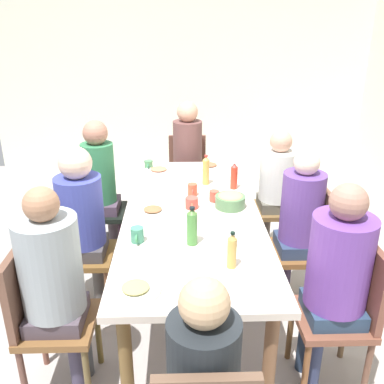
# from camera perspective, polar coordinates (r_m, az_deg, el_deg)

# --- Properties ---
(ground_plane) EXTENTS (6.66, 6.66, 0.00)m
(ground_plane) POSITION_cam_1_polar(r_m,az_deg,el_deg) (3.33, -0.00, -14.83)
(ground_plane) COLOR #A09893
(wall_left) EXTENTS (0.12, 4.81, 2.60)m
(wall_left) POSITION_cam_1_polar(r_m,az_deg,el_deg) (5.54, -0.96, 14.94)
(wall_left) COLOR silver
(wall_left) RESTS_ON ground_plane
(dining_table) EXTENTS (2.20, 0.93, 0.77)m
(dining_table) POSITION_cam_1_polar(r_m,az_deg,el_deg) (2.96, -0.00, -4.08)
(dining_table) COLOR beige
(dining_table) RESTS_ON ground_plane
(chair_0) EXTENTS (0.40, 0.40, 0.90)m
(chair_0) POSITION_cam_1_polar(r_m,az_deg,el_deg) (4.40, -0.61, 2.38)
(chair_0) COLOR brown
(chair_0) RESTS_ON ground_plane
(person_0) EXTENTS (0.30, 0.30, 1.28)m
(person_0) POSITION_cam_1_polar(r_m,az_deg,el_deg) (4.23, -0.59, 5.08)
(person_0) COLOR #3E443B
(person_0) RESTS_ON ground_plane
(chair_1) EXTENTS (0.40, 0.40, 0.90)m
(chair_1) POSITION_cam_1_polar(r_m,az_deg,el_deg) (2.55, -19.42, -15.17)
(chair_1) COLOR brown
(chair_1) RESTS_ON ground_plane
(person_1) EXTENTS (0.33, 0.33, 1.26)m
(person_1) POSITION_cam_1_polar(r_m,az_deg,el_deg) (2.39, -18.11, -10.68)
(person_1) COLOR #383B3F
(person_1) RESTS_ON ground_plane
(chair_2) EXTENTS (0.40, 0.40, 0.90)m
(chair_2) POSITION_cam_1_polar(r_m,az_deg,el_deg) (3.82, 12.39, -1.37)
(chair_2) COLOR brown
(chair_2) RESTS_ON ground_plane
(person_2) EXTENTS (0.32, 0.32, 1.16)m
(person_2) POSITION_cam_1_polar(r_m,az_deg,el_deg) (3.73, 11.27, 1.23)
(person_2) COLOR #4F4845
(person_2) RESTS_ON ground_plane
(chair_3) EXTENTS (0.40, 0.40, 0.90)m
(chair_3) POSITION_cam_1_polar(r_m,az_deg,el_deg) (3.78, -13.23, -1.68)
(chair_3) COLOR black
(chair_3) RESTS_ON ground_plane
(person_3) EXTENTS (0.30, 0.30, 1.25)m
(person_3) POSITION_cam_1_polar(r_m,az_deg,el_deg) (3.68, -12.14, 1.55)
(person_3) COLOR #434939
(person_3) RESTS_ON ground_plane
(person_4) EXTENTS (0.30, 0.30, 1.16)m
(person_4) POSITION_cam_1_polar(r_m,az_deg,el_deg) (1.83, 1.49, -23.81)
(person_4) COLOR brown
(person_4) RESTS_ON ground_plane
(chair_5) EXTENTS (0.40, 0.40, 0.90)m
(chair_5) POSITION_cam_1_polar(r_m,az_deg,el_deg) (3.14, -15.68, -7.12)
(chair_5) COLOR brown
(chair_5) RESTS_ON ground_plane
(person_5) EXTENTS (0.32, 0.32, 1.25)m
(person_5) POSITION_cam_1_polar(r_m,az_deg,el_deg) (3.01, -14.49, -3.17)
(person_5) COLOR #493A42
(person_5) RESTS_ON ground_plane
(chair_6) EXTENTS (0.40, 0.40, 0.90)m
(chair_6) POSITION_cam_1_polar(r_m,az_deg,el_deg) (2.61, 20.04, -14.39)
(chair_6) COLOR brown
(chair_6) RESTS_ON ground_plane
(person_6) EXTENTS (0.33, 0.33, 1.26)m
(person_6) POSITION_cam_1_polar(r_m,az_deg,el_deg) (2.44, 18.84, -9.97)
(person_6) COLOR #282F4E
(person_6) RESTS_ON ground_plane
(chair_7) EXTENTS (0.40, 0.40, 0.90)m
(chair_7) POSITION_cam_1_polar(r_m,az_deg,el_deg) (3.19, 15.44, -6.66)
(chair_7) COLOR brown
(chair_7) RESTS_ON ground_plane
(person_7) EXTENTS (0.30, 0.30, 1.21)m
(person_7) POSITION_cam_1_polar(r_m,az_deg,el_deg) (3.07, 14.20, -3.36)
(person_7) COLOR #342B45
(person_7) RESTS_ON ground_plane
(plate_0) EXTENTS (0.23, 0.23, 0.04)m
(plate_0) POSITION_cam_1_polar(r_m,az_deg,el_deg) (3.81, 2.42, 3.52)
(plate_0) COLOR white
(plate_0) RESTS_ON dining_table
(plate_1) EXTENTS (0.26, 0.26, 0.04)m
(plate_1) POSITION_cam_1_polar(r_m,az_deg,el_deg) (3.70, -4.50, 2.92)
(plate_1) COLOR white
(plate_1) RESTS_ON dining_table
(plate_2) EXTENTS (0.23, 0.23, 0.04)m
(plate_2) POSITION_cam_1_polar(r_m,az_deg,el_deg) (2.93, -5.29, -2.53)
(plate_2) COLOR white
(plate_2) RESTS_ON dining_table
(plate_3) EXTENTS (0.25, 0.25, 0.04)m
(plate_3) POSITION_cam_1_polar(r_m,az_deg,el_deg) (2.14, -7.58, -12.83)
(plate_3) COLOR silver
(plate_3) RESTS_ON dining_table
(bowl_0) EXTENTS (0.21, 0.21, 0.10)m
(bowl_0) POSITION_cam_1_polar(r_m,az_deg,el_deg) (3.00, 5.15, -1.11)
(bowl_0) COLOR #50784D
(bowl_0) RESTS_ON dining_table
(cup_0) EXTENTS (0.11, 0.07, 0.10)m
(cup_0) POSITION_cam_1_polar(r_m,az_deg,el_deg) (2.48, 4.96, -6.51)
(cup_0) COLOR white
(cup_0) RESTS_ON dining_table
(cup_1) EXTENTS (0.13, 0.09, 0.08)m
(cup_1) POSITION_cam_1_polar(r_m,az_deg,el_deg) (2.97, -0.13, -1.50)
(cup_1) COLOR #C3483D
(cup_1) RESTS_ON dining_table
(cup_2) EXTENTS (0.11, 0.07, 0.08)m
(cup_2) POSITION_cam_1_polar(r_m,az_deg,el_deg) (3.09, 3.01, -0.56)
(cup_2) COLOR #C84D3B
(cup_2) RESTS_ON dining_table
(cup_3) EXTENTS (0.11, 0.08, 0.09)m
(cup_3) POSITION_cam_1_polar(r_m,az_deg,el_deg) (2.56, -7.37, -5.73)
(cup_3) COLOR #40886A
(cup_3) RESTS_ON dining_table
(cup_4) EXTENTS (0.11, 0.07, 0.07)m
(cup_4) POSITION_cam_1_polar(r_m,az_deg,el_deg) (3.79, -5.86, 3.69)
(cup_4) COLOR #4F8A59
(cup_4) RESTS_ON dining_table
(cup_5) EXTENTS (0.11, 0.07, 0.09)m
(cup_5) POSITION_cam_1_polar(r_m,az_deg,el_deg) (3.18, 0.06, 0.28)
(cup_5) COLOR #D45136
(cup_5) RESTS_ON dining_table
(bottle_0) EXTENTS (0.06, 0.06, 0.24)m
(bottle_0) POSITION_cam_1_polar(r_m,az_deg,el_deg) (3.38, 1.87, 2.90)
(bottle_0) COLOR gold
(bottle_0) RESTS_ON dining_table
(bottle_1) EXTENTS (0.05, 0.05, 0.21)m
(bottle_1) POSITION_cam_1_polar(r_m,az_deg,el_deg) (2.28, 5.39, -7.87)
(bottle_1) COLOR tan
(bottle_1) RESTS_ON dining_table
(bottle_2) EXTENTS (0.06, 0.06, 0.24)m
(bottle_2) POSITION_cam_1_polar(r_m,az_deg,el_deg) (2.48, 0.02, -4.70)
(bottle_2) COLOR #47883E
(bottle_2) RESTS_ON dining_table
(bottle_3) EXTENTS (0.06, 0.06, 0.22)m
(bottle_3) POSITION_cam_1_polar(r_m,az_deg,el_deg) (3.31, 5.67, 2.14)
(bottle_3) COLOR red
(bottle_3) RESTS_ON dining_table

